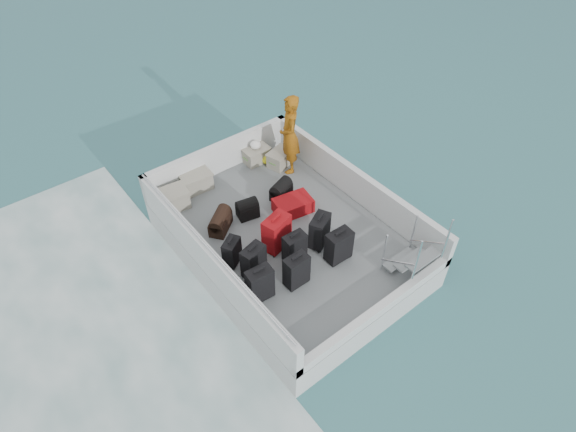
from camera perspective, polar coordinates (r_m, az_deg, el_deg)
name	(u,v)px	position (r m, az deg, el deg)	size (l,w,h in m)	color
ground	(287,253)	(9.82, -0.07, -4.36)	(160.00, 160.00, 0.00)	#194858
wake_foam	(51,392)	(8.98, -26.30, -18.21)	(10.00, 10.00, 0.00)	white
ferry_hull	(287,243)	(9.60, -0.07, -3.17)	(3.60, 5.00, 0.60)	silver
deck	(287,232)	(9.37, -0.07, -1.88)	(3.30, 4.70, 0.02)	slate
deck_fittings	(312,219)	(9.09, 2.89, -0.37)	(3.60, 5.00, 0.90)	silver
suitcase_0	(260,285)	(8.09, -3.35, -8.12)	(0.44, 0.25, 0.68)	black
suitcase_1	(254,261)	(8.44, -4.10, -5.40)	(0.43, 0.25, 0.65)	black
suitcase_2	(232,252)	(8.70, -6.66, -4.25)	(0.37, 0.22, 0.54)	black
suitcase_3	(296,271)	(8.28, 1.01, -6.54)	(0.43, 0.25, 0.65)	black
suitcase_4	(295,248)	(8.66, 0.79, -3.80)	(0.41, 0.24, 0.61)	black
suitcase_5	(277,233)	(8.84, -1.36, -2.03)	(0.52, 0.31, 0.72)	#950B0C
suitcase_6	(339,246)	(8.70, 6.04, -3.60)	(0.47, 0.28, 0.65)	black
suitcase_7	(320,231)	(8.94, 3.76, -1.79)	(0.47, 0.27, 0.65)	black
suitcase_8	(293,205)	(9.69, 0.60, 1.27)	(0.49, 0.75, 0.29)	#950B0C
duffel_0	(220,223)	(9.40, -8.01, -0.81)	(0.57, 0.30, 0.32)	black
duffel_1	(247,210)	(9.60, -4.82, 0.73)	(0.41, 0.30, 0.32)	black
duffel_2	(281,191)	(9.99, -0.81, 2.94)	(0.47, 0.30, 0.32)	black
crate_0	(172,200)	(10.02, -13.60, 1.85)	(0.64, 0.44, 0.38)	#9C9988
crate_1	(196,182)	(10.37, -10.79, 3.99)	(0.60, 0.42, 0.37)	#9C9988
crate_2	(256,155)	(10.97, -3.81, 7.19)	(0.55, 0.38, 0.33)	#9C9988
crate_3	(280,159)	(10.85, -0.93, 6.79)	(0.54, 0.37, 0.33)	#9C9988
yellow_bag	(268,159)	(10.94, -2.42, 6.77)	(0.28, 0.26, 0.22)	yellow
white_bag	(256,146)	(10.82, -3.87, 8.28)	(0.24, 0.24, 0.18)	white
passenger	(290,135)	(10.31, 0.18, 9.59)	(0.66, 0.43, 1.80)	#C56F12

